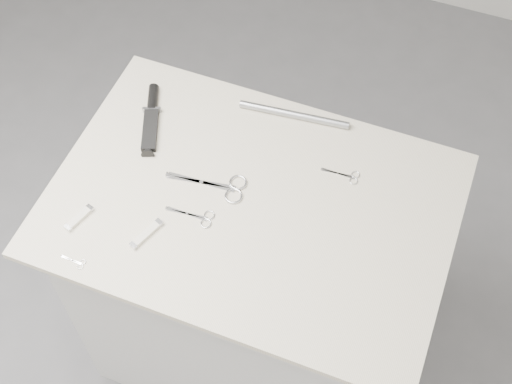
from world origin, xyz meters
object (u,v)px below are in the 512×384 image
(large_shears, at_px, (223,187))
(embroidery_scissors_a, at_px, (199,217))
(embroidery_scissors_b, at_px, (346,176))
(pocket_knife_a, at_px, (146,234))
(tiny_scissors, at_px, (76,262))
(plinth, at_px, (252,287))
(sheathed_knife, at_px, (151,115))
(metal_rail, at_px, (294,115))
(pocket_knife_b, at_px, (79,218))

(large_shears, bearing_deg, embroidery_scissors_a, -108.92)
(embroidery_scissors_b, bearing_deg, pocket_knife_a, -142.09)
(tiny_scissors, bearing_deg, large_shears, 55.48)
(pocket_knife_a, bearing_deg, plinth, -28.33)
(plinth, relative_size, tiny_scissors, 14.23)
(embroidery_scissors_b, bearing_deg, sheathed_knife, 177.67)
(pocket_knife_a, distance_m, metal_rail, 0.52)
(plinth, bearing_deg, large_shears, 167.91)
(metal_rail, bearing_deg, tiny_scissors, -118.66)
(tiny_scissors, distance_m, pocket_knife_a, 0.18)
(tiny_scissors, distance_m, metal_rail, 0.69)
(embroidery_scissors_b, xyz_separation_m, metal_rail, (-0.19, 0.14, 0.01))
(plinth, distance_m, pocket_knife_b, 0.64)
(large_shears, distance_m, tiny_scissors, 0.40)
(embroidery_scissors_a, distance_m, embroidery_scissors_b, 0.39)
(pocket_knife_b, bearing_deg, pocket_knife_a, -66.40)
(tiny_scissors, height_order, pocket_knife_b, pocket_knife_b)
(embroidery_scissors_a, xyz_separation_m, embroidery_scissors_b, (0.30, 0.25, -0.00))
(sheathed_knife, height_order, pocket_knife_b, sheathed_knife)
(plinth, xyz_separation_m, sheathed_knife, (-0.35, 0.16, 0.48))
(sheathed_knife, distance_m, pocket_knife_a, 0.37)
(large_shears, height_order, pocket_knife_a, pocket_knife_a)
(sheathed_knife, xyz_separation_m, metal_rail, (0.36, 0.14, 0.00))
(sheathed_knife, xyz_separation_m, pocket_knife_b, (-0.02, -0.36, -0.00))
(plinth, distance_m, embroidery_scissors_b, 0.54)
(sheathed_knife, bearing_deg, pocket_knife_a, -177.93)
(embroidery_scissors_b, bearing_deg, plinth, -143.11)
(embroidery_scissors_b, xyz_separation_m, pocket_knife_a, (-0.40, -0.34, 0.00))
(sheathed_knife, bearing_deg, large_shears, -139.67)
(pocket_knife_b, distance_m, metal_rail, 0.63)
(embroidery_scissors_b, distance_m, pocket_knife_a, 0.52)
(sheathed_knife, height_order, pocket_knife_a, sheathed_knife)
(embroidery_scissors_a, distance_m, tiny_scissors, 0.31)
(tiny_scissors, bearing_deg, embroidery_scissors_a, 47.24)
(metal_rail, bearing_deg, plinth, -91.27)
(large_shears, xyz_separation_m, embroidery_scissors_a, (-0.02, -0.10, -0.00))
(embroidery_scissors_a, xyz_separation_m, tiny_scissors, (-0.22, -0.22, -0.00))
(pocket_knife_b, height_order, metal_rail, metal_rail)
(large_shears, height_order, tiny_scissors, large_shears)
(embroidery_scissors_b, relative_size, pocket_knife_b, 1.16)
(large_shears, height_order, pocket_knife_b, pocket_knife_b)
(plinth, height_order, metal_rail, metal_rail)
(large_shears, relative_size, embroidery_scissors_b, 2.08)
(embroidery_scissors_b, xyz_separation_m, pocket_knife_b, (-0.57, -0.36, 0.00))
(embroidery_scissors_b, bearing_deg, metal_rail, 141.71)
(embroidery_scissors_b, relative_size, pocket_knife_a, 1.00)
(embroidery_scissors_a, bearing_deg, pocket_knife_b, -161.26)
(plinth, height_order, embroidery_scissors_b, embroidery_scissors_b)
(pocket_knife_b, bearing_deg, embroidery_scissors_b, -40.20)
(sheathed_knife, height_order, metal_rail, sheathed_knife)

